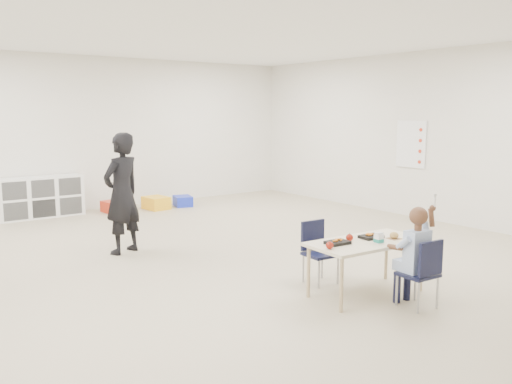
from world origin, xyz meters
TOP-DOWN VIEW (x-y plane):
  - room at (0.00, 0.00)m, footprint 9.00×9.02m
  - table at (0.31, -1.75)m, footprint 1.23×0.67m
  - chair_near at (0.43, -2.28)m, footprint 0.34×0.32m
  - chair_far at (0.19, -1.22)m, footprint 0.34×0.32m
  - child at (0.43, -2.28)m, footprint 0.46×0.46m
  - lunch_tray_near at (0.42, -1.70)m, footprint 0.23×0.17m
  - lunch_tray_far at (-0.02, -1.68)m, footprint 0.23×0.17m
  - milk_carton at (0.33, -1.88)m, footprint 0.07×0.07m
  - bread_roll at (0.59, -1.85)m, footprint 0.09×0.09m
  - apple_near at (0.16, -1.66)m, footprint 0.07×0.07m
  - apple_far at (-0.22, -1.77)m, footprint 0.07×0.07m
  - cubby_shelf at (-1.20, 4.28)m, footprint 1.40×0.40m
  - rules_poster at (3.98, 0.60)m, footprint 0.02×0.60m
  - adult at (-0.99, 1.20)m, footprint 0.66×0.56m
  - bin_red at (-0.02, 3.98)m, footprint 0.37×0.45m
  - bin_yellow at (0.74, 3.82)m, footprint 0.42×0.51m
  - bin_blue at (1.29, 3.80)m, footprint 0.40×0.47m

SIDE VIEW (x-z plane):
  - bin_blue at x=1.29m, z-range 0.00..0.20m
  - bin_red at x=-0.02m, z-range 0.00..0.20m
  - bin_yellow at x=0.74m, z-range 0.00..0.23m
  - table at x=0.31m, z-range 0.00..0.55m
  - chair_near at x=0.43m, z-range 0.00..0.66m
  - chair_far at x=0.19m, z-range 0.00..0.66m
  - cubby_shelf at x=-1.20m, z-range 0.00..0.70m
  - child at x=0.43m, z-range 0.00..1.03m
  - lunch_tray_near at x=0.42m, z-range 0.55..0.58m
  - lunch_tray_far at x=-0.02m, z-range 0.55..0.58m
  - bread_roll at x=0.59m, z-range 0.55..0.61m
  - apple_near at x=0.16m, z-range 0.55..0.62m
  - apple_far at x=-0.22m, z-range 0.55..0.62m
  - milk_carton at x=0.33m, z-range 0.55..0.65m
  - adult at x=-0.99m, z-range 0.00..1.55m
  - rules_poster at x=3.98m, z-range 0.85..1.65m
  - room at x=0.00m, z-range 0.00..2.80m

